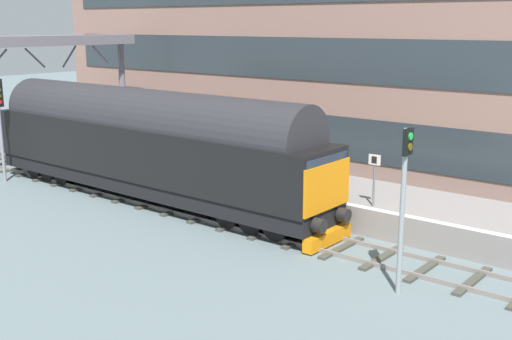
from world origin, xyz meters
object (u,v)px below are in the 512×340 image
(diesel_locomotive, at_px, (146,142))
(signal_post_mid, at_px, (404,193))
(signal_post_far, at_px, (0,116))
(platform_number_sign, at_px, (374,172))
(waiting_passenger, at_px, (209,143))

(diesel_locomotive, bearing_deg, signal_post_mid, -99.22)
(signal_post_far, distance_m, platform_number_sign, 17.64)
(waiting_passenger, bearing_deg, signal_post_mid, 132.92)
(diesel_locomotive, xyz_separation_m, signal_post_far, (-2.04, 7.71, 0.64))
(diesel_locomotive, height_order, signal_post_mid, diesel_locomotive)
(signal_post_mid, distance_m, waiting_passenger, 13.41)
(platform_number_sign, relative_size, waiting_passenger, 1.12)
(signal_post_mid, xyz_separation_m, waiting_passenger, (5.44, 12.22, -0.87))
(diesel_locomotive, xyz_separation_m, platform_number_sign, (2.08, -9.43, -0.24))
(signal_post_mid, distance_m, signal_post_far, 20.25)
(platform_number_sign, bearing_deg, waiting_passenger, 81.72)
(signal_post_mid, bearing_deg, diesel_locomotive, 80.78)
(diesel_locomotive, relative_size, signal_post_far, 3.78)
(signal_post_mid, xyz_separation_m, signal_post_far, (0.00, 20.25, 0.26))
(signal_post_mid, relative_size, platform_number_sign, 2.50)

